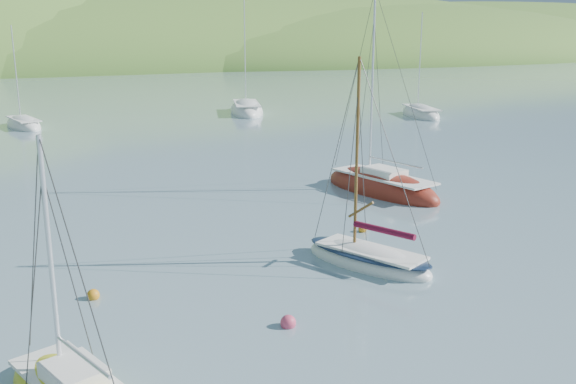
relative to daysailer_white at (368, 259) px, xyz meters
name	(u,v)px	position (x,y,z in m)	size (l,w,h in m)	color
ground	(463,340)	(-0.80, -6.43, -0.20)	(700.00, 700.00, 0.00)	gray
daysailer_white	(368,259)	(0.00, 0.00, 0.00)	(4.01, 5.74, 8.31)	white
sloop_red	(381,188)	(6.60, 9.24, 0.02)	(4.40, 8.31, 11.70)	maroon
distant_sloop_a	(24,125)	(-9.77, 43.42, -0.03)	(3.74, 7.26, 9.87)	white
distant_sloop_b	(247,111)	(12.45, 44.38, 0.02)	(6.08, 10.17, 13.69)	white
distant_sloop_d	(421,114)	(27.81, 34.48, -0.01)	(4.90, 8.38, 11.30)	white
mooring_buoys	(395,271)	(0.34, -1.30, -0.08)	(25.06, 11.15, 0.48)	gold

